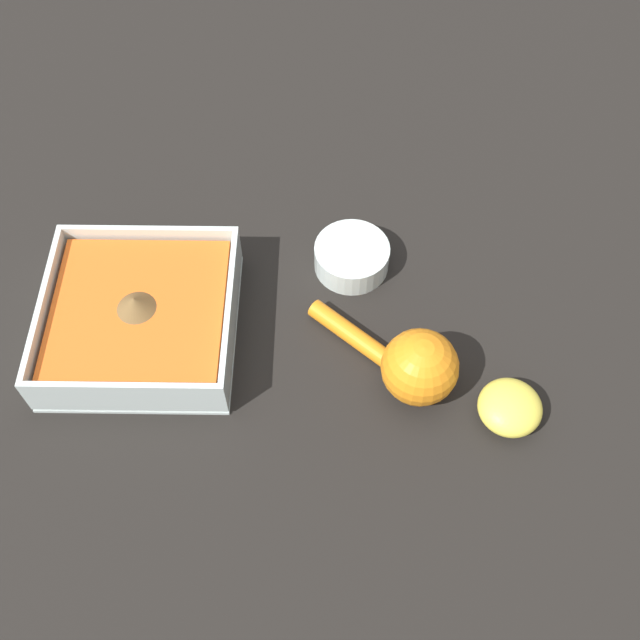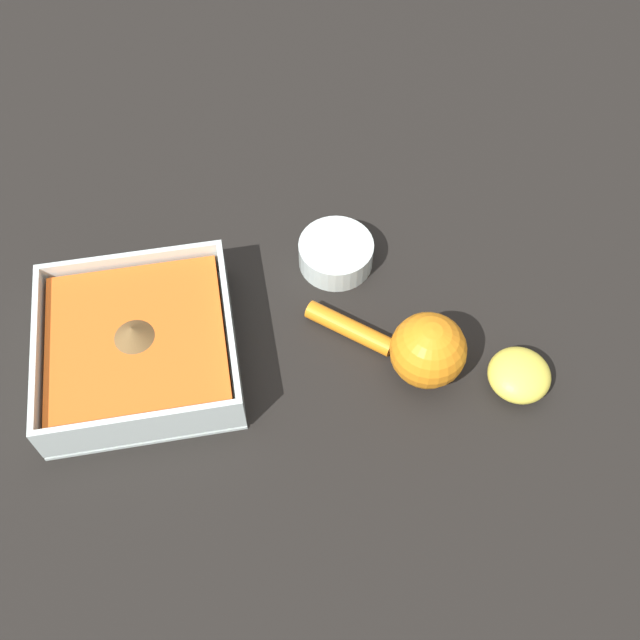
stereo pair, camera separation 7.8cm
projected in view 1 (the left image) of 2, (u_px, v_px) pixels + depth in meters
The scene contains 5 objects.
ground_plane at pixel (181, 302), 0.83m from camera, with size 4.00×4.00×0.00m, color black.
square_dish at pixel (141, 319), 0.79m from camera, with size 0.20×0.20×0.06m.
spice_bowl at pixel (352, 257), 0.85m from camera, with size 0.08×0.08×0.03m.
lemon_squeezer at pixel (414, 364), 0.75m from camera, with size 0.14×0.15×0.08m.
lemon_half at pixel (510, 407), 0.74m from camera, with size 0.06×0.06×0.04m.
Camera 1 is at (-0.46, -0.16, 0.69)m, focal length 42.00 mm.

